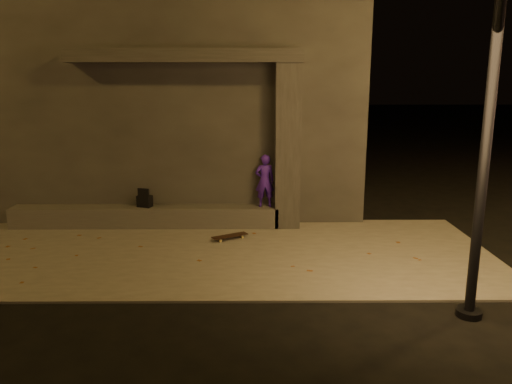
{
  "coord_description": "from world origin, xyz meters",
  "views": [
    {
      "loc": [
        0.92,
        -7.15,
        3.29
      ],
      "look_at": [
        0.99,
        2.0,
        1.22
      ],
      "focal_mm": 35.0,
      "sensor_mm": 36.0,
      "label": 1
    }
  ],
  "objects_px": {
    "skateboarder": "(265,181)",
    "backpack": "(145,200)",
    "column": "(288,147)",
    "skateboard": "(230,236)"
  },
  "relations": [
    {
      "from": "skateboarder",
      "to": "skateboard",
      "type": "xyz_separation_m",
      "value": [
        -0.75,
        -0.99,
        -0.97
      ]
    },
    {
      "from": "column",
      "to": "skateboarder",
      "type": "bearing_deg",
      "value": 180.0
    },
    {
      "from": "backpack",
      "to": "skateboard",
      "type": "bearing_deg",
      "value": -7.17
    },
    {
      "from": "column",
      "to": "backpack",
      "type": "relative_size",
      "value": 8.23
    },
    {
      "from": "backpack",
      "to": "skateboard",
      "type": "relative_size",
      "value": 0.57
    },
    {
      "from": "backpack",
      "to": "skateboard",
      "type": "height_order",
      "value": "backpack"
    },
    {
      "from": "skateboarder",
      "to": "backpack",
      "type": "height_order",
      "value": "skateboarder"
    },
    {
      "from": "skateboarder",
      "to": "skateboard",
      "type": "bearing_deg",
      "value": 46.31
    },
    {
      "from": "column",
      "to": "skateboard",
      "type": "xyz_separation_m",
      "value": [
        -1.25,
        -0.99,
        -1.73
      ]
    },
    {
      "from": "skateboarder",
      "to": "backpack",
      "type": "xyz_separation_m",
      "value": [
        -2.7,
        0.0,
        -0.44
      ]
    }
  ]
}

